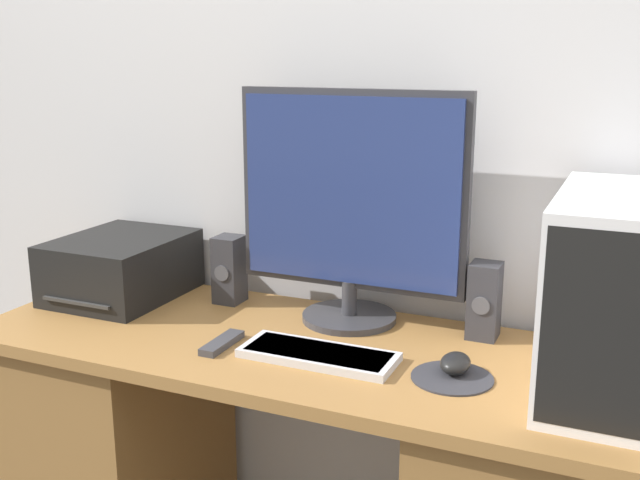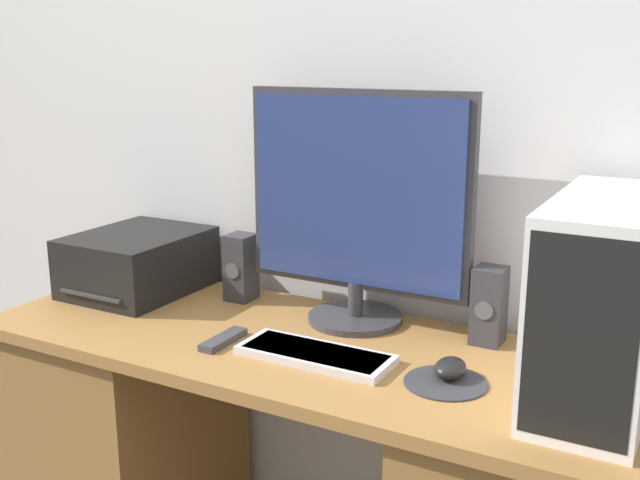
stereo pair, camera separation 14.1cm
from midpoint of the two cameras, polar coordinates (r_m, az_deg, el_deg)
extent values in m
cube|color=silver|center=(1.90, 0.47, 13.83)|extent=(6.40, 0.05, 2.70)
cube|color=olive|center=(1.73, -4.03, -8.24)|extent=(1.53, 0.57, 0.03)
cube|color=olive|center=(2.17, -17.08, -14.50)|extent=(0.43, 0.52, 0.69)
cylinder|color=#333338|center=(1.85, 0.05, -5.91)|extent=(0.23, 0.23, 0.02)
cylinder|color=#333338|center=(1.83, 0.05, -4.43)|extent=(0.04, 0.04, 0.09)
cube|color=#333338|center=(1.77, 0.16, 3.78)|extent=(0.57, 0.03, 0.48)
cube|color=navy|center=(1.76, -0.06, 3.69)|extent=(0.54, 0.01, 0.44)
cube|color=silver|center=(1.63, -2.63, -8.78)|extent=(0.34, 0.13, 0.02)
cube|color=white|center=(1.63, -2.63, -8.61)|extent=(0.31, 0.11, 0.01)
cylinder|color=#2D2D33|center=(1.55, 7.45, -10.42)|extent=(0.17, 0.17, 0.00)
ellipsoid|color=black|center=(1.56, 7.72, -9.33)|extent=(0.06, 0.09, 0.04)
cube|color=white|center=(1.51, 18.40, -3.85)|extent=(0.20, 0.47, 0.39)
cube|color=black|center=(1.29, 17.36, -6.84)|extent=(0.18, 0.01, 0.35)
cube|color=black|center=(2.10, -16.77, -1.98)|extent=(0.29, 0.36, 0.16)
cube|color=#333333|center=(2.04, -18.62, -3.94)|extent=(0.21, 0.16, 0.01)
cube|color=#2D2D33|center=(1.98, -8.96, -2.25)|extent=(0.07, 0.07, 0.18)
cylinder|color=#47474C|center=(1.95, -9.58, -2.55)|extent=(0.04, 0.00, 0.04)
cube|color=#2D2D33|center=(1.74, 10.16, -4.60)|extent=(0.07, 0.07, 0.18)
cylinder|color=#47474C|center=(1.71, 9.85, -5.00)|extent=(0.04, 0.00, 0.04)
cube|color=#38383D|center=(1.72, -9.84, -7.78)|extent=(0.04, 0.14, 0.02)
camera|label=1|loc=(0.07, -92.49, -0.63)|focal=42.00mm
camera|label=2|loc=(0.07, 87.51, 0.63)|focal=42.00mm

